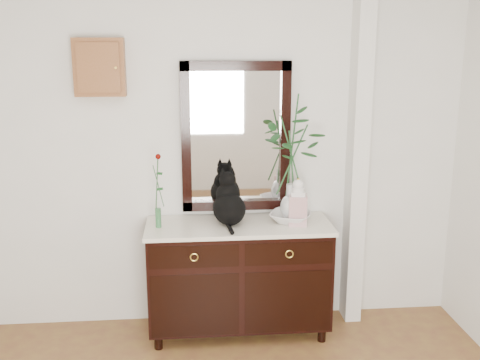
{
  "coord_description": "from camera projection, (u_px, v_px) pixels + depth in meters",
  "views": [
    {
      "loc": [
        -0.23,
        -2.09,
        2.11
      ],
      "look_at": [
        0.1,
        1.63,
        1.2
      ],
      "focal_mm": 42.0,
      "sensor_mm": 36.0,
      "label": 1
    }
  ],
  "objects": [
    {
      "name": "wall_back",
      "position": [
        222.0,
        149.0,
        4.14
      ],
      "size": [
        3.6,
        0.04,
        2.7
      ],
      "primitive_type": "cube",
      "color": "white",
      "rests_on": "ground"
    },
    {
      "name": "cat",
      "position": [
        229.0,
        198.0,
        3.99
      ],
      "size": [
        0.29,
        0.35,
        0.38
      ],
      "primitive_type": null,
      "rotation": [
        0.0,
        0.0,
        0.09
      ],
      "color": "black",
      "rests_on": "sideboard"
    },
    {
      "name": "ginger_jar",
      "position": [
        298.0,
        201.0,
        3.97
      ],
      "size": [
        0.14,
        0.14,
        0.34
      ],
      "primitive_type": null,
      "rotation": [
        0.0,
        0.0,
        -0.13
      ],
      "color": "white",
      "rests_on": "sideboard"
    },
    {
      "name": "sideboard",
      "position": [
        239.0,
        273.0,
        4.11
      ],
      "size": [
        1.33,
        0.52,
        0.82
      ],
      "color": "black",
      "rests_on": "ground"
    },
    {
      "name": "bud_vase_rose",
      "position": [
        157.0,
        190.0,
        3.89
      ],
      "size": [
        0.07,
        0.07,
        0.54
      ],
      "primitive_type": null,
      "rotation": [
        0.0,
        0.0,
        0.05
      ],
      "color": "#336F3F",
      "rests_on": "sideboard"
    },
    {
      "name": "key_cabinet",
      "position": [
        100.0,
        67.0,
        3.88
      ],
      "size": [
        0.35,
        0.1,
        0.4
      ],
      "primitive_type": "cube",
      "color": "brown",
      "rests_on": "wall_back"
    },
    {
      "name": "pilaster",
      "position": [
        358.0,
        149.0,
        4.15
      ],
      "size": [
        0.12,
        0.2,
        2.7
      ],
      "primitive_type": "cube",
      "color": "white",
      "rests_on": "ground"
    },
    {
      "name": "lotus_bowl",
      "position": [
        291.0,
        217.0,
        4.06
      ],
      "size": [
        0.39,
        0.39,
        0.07
      ],
      "primitive_type": "imported",
      "rotation": [
        0.0,
        0.0,
        -0.42
      ],
      "color": "silver",
      "rests_on": "sideboard"
    },
    {
      "name": "wall_mirror",
      "position": [
        236.0,
        137.0,
        4.11
      ],
      "size": [
        0.8,
        0.06,
        1.1
      ],
      "color": "black",
      "rests_on": "wall_back"
    },
    {
      "name": "vase_branches",
      "position": [
        292.0,
        157.0,
        3.96
      ],
      "size": [
        0.55,
        0.55,
        0.92
      ],
      "primitive_type": null,
      "rotation": [
        0.0,
        0.0,
        -0.31
      ],
      "color": "silver",
      "rests_on": "lotus_bowl"
    }
  ]
}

